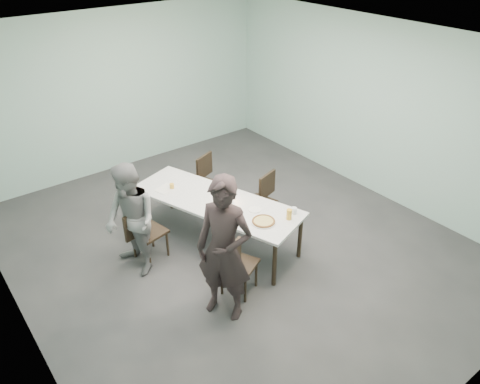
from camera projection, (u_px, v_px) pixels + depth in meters
ground at (234, 244)px, 7.16m from camera, size 7.00×7.00×0.00m
room_shell at (233, 120)px, 6.13m from camera, size 6.02×7.02×3.01m
table at (216, 203)px, 6.87m from camera, size 1.70×2.75×0.75m
chair_near_left at (236, 264)px, 5.97m from camera, size 0.65×0.56×0.87m
chair_far_left at (144, 230)px, 6.61m from camera, size 0.64×0.50×0.87m
chair_near_right at (263, 197)px, 7.39m from camera, size 0.65×0.52×0.87m
chair_far_right at (201, 177)px, 7.96m from camera, size 0.65×0.54×0.87m
diner_near at (224, 250)px, 5.48m from camera, size 0.74×0.83×1.91m
diner_far at (131, 221)px, 6.26m from camera, size 0.68×0.84×1.63m
pizza at (263, 221)px, 6.33m from camera, size 0.34×0.34×0.04m
side_plate at (255, 210)px, 6.61m from camera, size 0.18×0.18×0.01m
beer_glass at (289, 214)px, 6.37m from camera, size 0.08×0.08×0.15m
water_tumbler at (294, 211)px, 6.51m from camera, size 0.08×0.08×0.09m
tealight at (229, 202)px, 6.76m from camera, size 0.06×0.06×0.05m
amber_tumbler at (172, 186)px, 7.11m from camera, size 0.07×0.07×0.08m
menu at (166, 189)px, 7.12m from camera, size 0.36×0.31×0.01m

